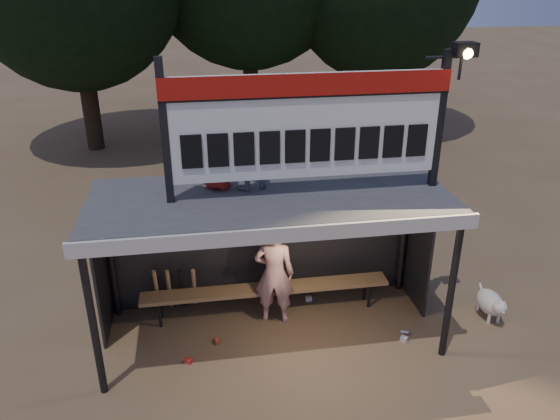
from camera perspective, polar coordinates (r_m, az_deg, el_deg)
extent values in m
plane|color=brown|center=(8.69, -0.90, -12.66)|extent=(80.00, 80.00, 0.00)
imported|color=white|center=(8.49, -0.60, -6.68)|extent=(0.70, 0.54, 1.71)
imported|color=gray|center=(7.58, -3.48, 6.20)|extent=(0.64, 0.55, 1.11)
imported|color=maroon|center=(7.64, -6.66, 6.07)|extent=(0.63, 0.59, 1.08)
cube|color=#39393C|center=(7.54, -1.01, 1.14)|extent=(5.00, 2.00, 0.12)
cube|color=beige|center=(6.65, 0.25, -2.62)|extent=(5.10, 0.06, 0.20)
cylinder|color=black|center=(7.40, -18.96, -11.17)|extent=(0.10, 0.10, 2.20)
cylinder|color=black|center=(8.01, 17.46, -8.00)|extent=(0.10, 0.10, 2.20)
cylinder|color=black|center=(8.91, -17.33, -4.48)|extent=(0.10, 0.10, 2.20)
cylinder|color=black|center=(9.42, 12.84, -2.29)|extent=(0.10, 0.10, 2.20)
cube|color=black|center=(8.94, -1.88, -3.18)|extent=(5.00, 0.04, 2.20)
cube|color=black|center=(8.58, -18.30, -5.79)|extent=(0.04, 1.00, 2.20)
cube|color=black|center=(9.13, 14.31, -3.35)|extent=(0.04, 1.00, 2.20)
cylinder|color=black|center=(8.50, -1.98, 3.10)|extent=(5.00, 0.06, 0.06)
cube|color=black|center=(7.15, -11.95, 7.88)|extent=(0.10, 0.10, 1.90)
cube|color=black|center=(7.87, 16.33, 8.95)|extent=(0.10, 0.10, 1.90)
cube|color=silver|center=(7.29, 2.87, 8.70)|extent=(3.80, 0.08, 1.40)
cube|color=#A4120B|center=(7.11, 3.05, 12.94)|extent=(3.80, 0.04, 0.28)
cube|color=black|center=(7.13, 3.03, 11.75)|extent=(3.80, 0.02, 0.03)
cube|color=black|center=(7.16, -9.23, 6.03)|extent=(0.27, 0.03, 0.45)
cube|color=black|center=(7.17, -6.50, 6.21)|extent=(0.27, 0.03, 0.45)
cube|color=black|center=(7.19, -3.78, 6.37)|extent=(0.27, 0.03, 0.45)
cube|color=black|center=(7.23, -1.08, 6.52)|extent=(0.27, 0.03, 0.45)
cube|color=black|center=(7.28, 1.59, 6.65)|extent=(0.27, 0.03, 0.45)
cube|color=black|center=(7.35, 4.21, 6.76)|extent=(0.27, 0.03, 0.45)
cube|color=black|center=(7.43, 6.78, 6.86)|extent=(0.27, 0.03, 0.45)
cube|color=black|center=(7.53, 9.29, 6.95)|extent=(0.27, 0.03, 0.45)
cube|color=black|center=(7.64, 11.73, 7.01)|extent=(0.27, 0.03, 0.45)
cube|color=black|center=(7.77, 14.10, 7.07)|extent=(0.27, 0.03, 0.45)
cylinder|color=black|center=(7.68, 16.74, 15.05)|extent=(0.50, 0.04, 0.04)
cylinder|color=black|center=(7.82, 18.31, 13.88)|extent=(0.04, 0.04, 0.30)
cube|color=black|center=(7.73, 18.73, 15.62)|extent=(0.30, 0.22, 0.18)
sphere|color=#FFD88C|center=(7.66, 19.00, 15.20)|extent=(0.14, 0.14, 0.14)
cube|color=olive|center=(8.88, -1.44, -8.23)|extent=(4.00, 0.35, 0.06)
cylinder|color=black|center=(8.88, -12.44, -10.62)|extent=(0.05, 0.05, 0.45)
cylinder|color=black|center=(9.08, -12.38, -9.76)|extent=(0.05, 0.05, 0.45)
cylinder|color=black|center=(8.91, -1.32, -9.86)|extent=(0.05, 0.05, 0.45)
cylinder|color=black|center=(9.10, -1.53, -9.01)|extent=(0.05, 0.05, 0.45)
cylinder|color=black|center=(9.25, 9.29, -8.78)|extent=(0.05, 0.05, 0.45)
cylinder|color=black|center=(9.44, 8.85, -8.00)|extent=(0.05, 0.05, 0.45)
cylinder|color=black|center=(17.46, -19.43, 12.00)|extent=(0.50, 0.50, 3.74)
cylinder|color=black|center=(18.73, -3.12, 14.77)|extent=(0.50, 0.50, 4.18)
cylinder|color=black|center=(18.68, 9.90, 13.40)|extent=(0.50, 0.50, 3.52)
ellipsoid|color=beige|center=(9.50, 21.07, -8.97)|extent=(0.36, 0.58, 0.36)
sphere|color=beige|center=(9.26, 21.98, -9.41)|extent=(0.22, 0.22, 0.22)
cone|color=beige|center=(9.20, 22.27, -9.85)|extent=(0.10, 0.10, 0.10)
cone|color=beige|center=(9.17, 21.87, -9.00)|extent=(0.06, 0.06, 0.07)
cone|color=beige|center=(9.22, 22.41, -8.91)|extent=(0.06, 0.06, 0.07)
cylinder|color=beige|center=(9.44, 21.00, -10.53)|extent=(0.05, 0.05, 0.18)
cylinder|color=beige|center=(9.51, 21.85, -10.38)|extent=(0.05, 0.05, 0.18)
cylinder|color=beige|center=(9.69, 19.98, -9.36)|extent=(0.05, 0.05, 0.18)
cylinder|color=beige|center=(9.76, 20.82, -9.23)|extent=(0.05, 0.05, 0.18)
cylinder|color=beige|center=(9.68, 20.29, -7.68)|extent=(0.04, 0.16, 0.14)
cylinder|color=#A2754B|center=(9.10, -12.76, -8.18)|extent=(0.07, 0.27, 0.84)
cylinder|color=olive|center=(9.08, -11.50, -8.11)|extent=(0.07, 0.30, 0.83)
cylinder|color=black|center=(9.07, -10.22, -8.03)|extent=(0.09, 0.33, 0.83)
cylinder|color=#A4784C|center=(9.07, -8.95, -7.95)|extent=(0.07, 0.35, 0.82)
cube|color=red|center=(8.22, -9.54, -15.25)|extent=(0.12, 0.11, 0.08)
cylinder|color=#B9B8BD|center=(8.85, 12.88, -12.33)|extent=(0.14, 0.10, 0.07)
cube|color=silver|center=(9.39, 3.00, -9.23)|extent=(0.11, 0.08, 0.08)
cylinder|color=red|center=(8.52, -6.65, -13.43)|extent=(0.08, 0.13, 0.07)
cube|color=#A9A8AD|center=(8.71, 12.82, -12.98)|extent=(0.12, 0.12, 0.08)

